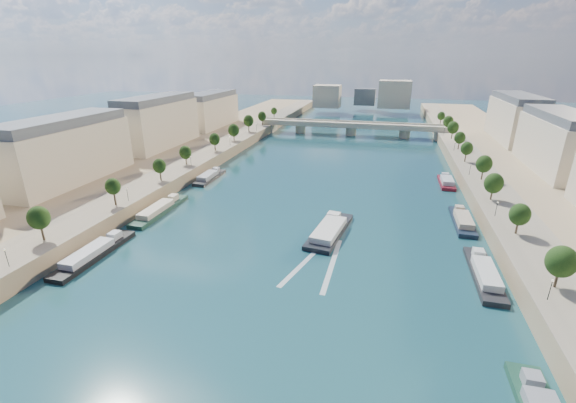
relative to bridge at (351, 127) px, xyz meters
The scene contains 16 objects.
ground 116.75m from the bridge, 90.00° to the right, with size 700.00×700.00×0.00m, color #0C2837.
quay_left 137.09m from the bridge, 121.69° to the right, with size 44.00×520.00×5.00m, color #9E8460.
quay_right 137.09m from the bridge, 58.31° to the right, with size 44.00×520.00×5.00m, color #9E8460.
pave_left 129.82m from the bridge, 116.04° to the right, with size 14.00×520.00×0.10m, color gray.
pave_right 129.82m from the bridge, 63.96° to the right, with size 14.00×520.00×0.10m, color gray.
trees_left 127.26m from the bridge, 115.63° to the right, with size 4.80×268.80×8.26m.
trees_right 120.11m from the bridge, 62.72° to the right, with size 4.80×268.80×8.26m.
lamps_left 137.11m from the bridge, 112.52° to the right, with size 0.36×200.36×4.28m.
lamps_right 123.39m from the bridge, 64.81° to the right, with size 0.36×200.36×4.28m.
buildings_left 135.29m from the bridge, 129.09° to the right, with size 16.00×226.00×23.20m.
skyline 103.38m from the bridge, 88.22° to the left, with size 79.00×42.00×22.00m.
bridge is the anchor object (origin of this frame).
tour_barge 143.74m from the bridge, 86.56° to the right, with size 10.59×26.09×3.61m.
wake 160.40m from the bridge, 86.91° to the right, with size 11.06×26.01×0.04m.
moored_barges_left 178.14m from the bridge, 104.80° to the right, with size 5.00×152.20×3.60m.
moored_barges_right 169.21m from the bridge, 74.40° to the right, with size 5.00×156.98×3.60m.
Camera 1 is at (21.64, -23.56, 46.50)m, focal length 24.00 mm.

